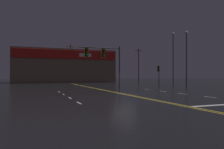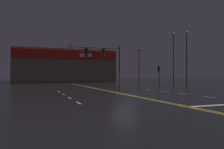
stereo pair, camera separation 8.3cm
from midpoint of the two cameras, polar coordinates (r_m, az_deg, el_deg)
name	(u,v)px [view 1 (the left image)]	position (r m, az deg, el deg)	size (l,w,h in m)	color
ground_plane	(124,94)	(22.17, 3.08, -5.14)	(200.00, 200.00, 0.00)	black
road_markings	(146,95)	(20.85, 8.66, -5.43)	(17.17, 60.00, 0.01)	gold
traffic_signal_median	(103,57)	(23.48, -2.58, 4.61)	(4.75, 0.36, 5.09)	#38383D
traffic_signal_corner_northeast	(159,71)	(38.27, 12.02, 0.84)	(0.42, 0.36, 3.56)	#38383D
streetlight_far_left	(173,52)	(42.28, 15.62, 5.72)	(0.56, 0.56, 9.91)	#59595E
streetlight_far_median	(186,51)	(37.57, 18.81, 5.80)	(0.56, 0.56, 9.10)	#59595E
building_backdrop	(64,66)	(61.34, -12.38, 2.07)	(26.46, 10.23, 8.73)	#7A6651
utility_pole_row	(61,61)	(57.00, -13.21, 3.52)	(43.49, 0.26, 12.56)	#4C3828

